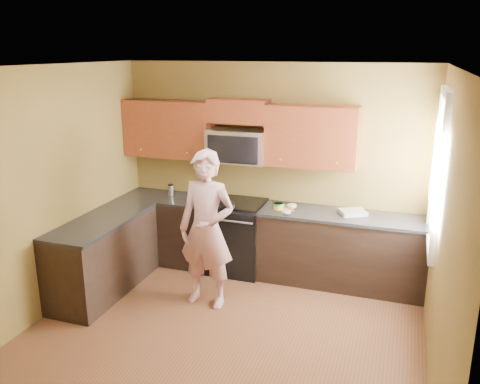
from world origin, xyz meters
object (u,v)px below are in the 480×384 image
at_px(woman, 207,230).
at_px(butter_tub, 278,209).
at_px(stove, 235,236).
at_px(frying_pan, 225,207).
at_px(travel_mug, 171,195).
at_px(microwave, 238,162).

distance_m(woman, butter_tub, 1.10).
distance_m(stove, woman, 1.05).
height_order(frying_pan, travel_mug, travel_mug).
bearing_deg(stove, travel_mug, 174.78).
height_order(microwave, frying_pan, microwave).
bearing_deg(frying_pan, travel_mug, 170.07).
distance_m(microwave, butter_tub, 0.81).
bearing_deg(frying_pan, stove, 92.74).
xyz_separation_m(microwave, woman, (0.00, -1.08, -0.55)).
relative_size(stove, travel_mug, 6.00).
bearing_deg(woman, microwave, 93.94).
relative_size(woman, travel_mug, 11.40).
xyz_separation_m(woman, travel_mug, (-0.96, 1.05, 0.02)).
distance_m(microwave, woman, 1.21).
bearing_deg(butter_tub, woman, -122.56).
relative_size(frying_pan, butter_tub, 3.07).
relative_size(microwave, frying_pan, 1.79).
xyz_separation_m(frying_pan, butter_tub, (0.63, 0.22, -0.03)).
distance_m(frying_pan, travel_mug, 0.98).
distance_m(woman, travel_mug, 1.42).
bearing_deg(microwave, frying_pan, -95.20).
relative_size(microwave, woman, 0.42).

